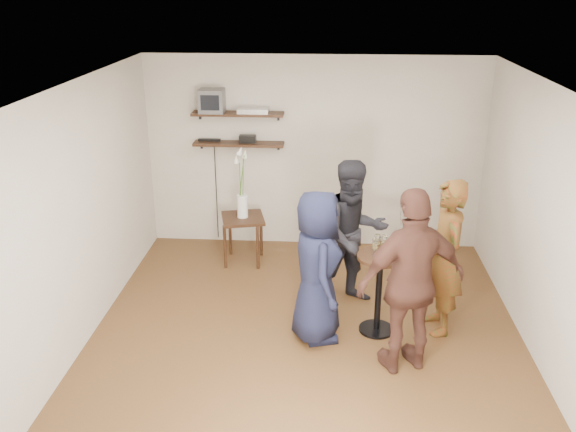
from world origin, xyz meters
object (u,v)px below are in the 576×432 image
object	(u,v)px
radio	(248,139)
person_brown	(412,282)
person_dark	(353,234)
person_navy	(317,267)
drinks_table	(379,283)
side_table	(243,224)
crt_monitor	(212,101)
dvd_deck	(253,110)
person_plaid	(444,258)

from	to	relation	value
radio	person_brown	size ratio (longest dim) A/B	0.12
person_dark	person_navy	size ratio (longest dim) A/B	1.06
drinks_table	person_brown	distance (m)	0.74
side_table	person_navy	world-z (taller)	person_navy
radio	person_navy	distance (m)	2.59
crt_monitor	radio	bearing A→B (deg)	0.00
dvd_deck	person_navy	bearing A→B (deg)	-68.73
crt_monitor	person_dark	distance (m)	2.65
crt_monitor	person_plaid	xyz separation A→B (m)	(2.73, -2.06, -1.19)
drinks_table	person_navy	world-z (taller)	person_navy
person_dark	person_plaid	bearing A→B (deg)	-52.52
radio	side_table	size ratio (longest dim) A/B	0.35
radio	person_dark	bearing A→B (deg)	-48.53
person_plaid	person_dark	bearing A→B (deg)	-127.48
side_table	person_brown	xyz separation A→B (m)	(1.87, -2.21, 0.38)
dvd_deck	radio	size ratio (longest dim) A/B	1.82
person_dark	person_navy	distance (m)	0.85
crt_monitor	person_dark	world-z (taller)	crt_monitor
person_plaid	person_navy	bearing A→B (deg)	-87.67
drinks_table	person_dark	size ratio (longest dim) A/B	0.52
person_plaid	person_navy	world-z (taller)	person_plaid
drinks_table	person_brown	bearing A→B (deg)	-69.45
person_navy	dvd_deck	bearing A→B (deg)	8.62
person_plaid	person_brown	world-z (taller)	person_brown
person_plaid	person_dark	world-z (taller)	person_dark
person_plaid	person_navy	size ratio (longest dim) A/B	1.04
crt_monitor	side_table	world-z (taller)	crt_monitor
radio	drinks_table	bearing A→B (deg)	-52.98
person_dark	person_brown	world-z (taller)	person_brown
dvd_deck	person_navy	world-z (taller)	dvd_deck
side_table	person_plaid	world-z (taller)	person_plaid
person_navy	person_brown	bearing A→B (deg)	-131.05
dvd_deck	person_plaid	distance (m)	3.19
dvd_deck	person_brown	size ratio (longest dim) A/B	0.22
dvd_deck	drinks_table	size ratio (longest dim) A/B	0.45
drinks_table	person_navy	distance (m)	0.70
dvd_deck	radio	distance (m)	0.39
side_table	dvd_deck	bearing A→B (deg)	80.02
person_brown	person_dark	bearing A→B (deg)	-88.76
drinks_table	person_plaid	size ratio (longest dim) A/B	0.53
drinks_table	dvd_deck	bearing A→B (deg)	125.56
crt_monitor	drinks_table	xyz separation A→B (m)	(2.07, -2.15, -1.45)
crt_monitor	side_table	xyz separation A→B (m)	(0.44, -0.55, -1.49)
person_plaid	person_navy	distance (m)	1.32
side_table	person_dark	xyz separation A→B (m)	(1.38, -0.99, 0.32)
radio	drinks_table	xyz separation A→B (m)	(1.62, -2.15, -0.95)
person_plaid	side_table	bearing A→B (deg)	-131.32
drinks_table	person_dark	distance (m)	0.72
drinks_table	person_plaid	world-z (taller)	person_plaid
radio	person_navy	world-z (taller)	person_navy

